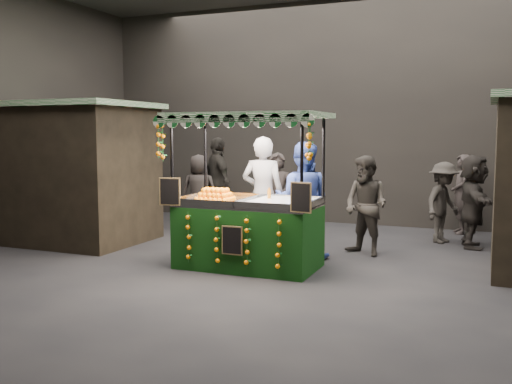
% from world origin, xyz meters
% --- Properties ---
extents(ground, '(12.00, 12.00, 0.00)m').
position_xyz_m(ground, '(0.00, 0.00, 0.00)').
color(ground, black).
rests_on(ground, ground).
extents(market_hall, '(12.10, 10.10, 5.05)m').
position_xyz_m(market_hall, '(0.00, 0.00, 3.38)').
color(market_hall, black).
rests_on(market_hall, ground).
extents(neighbour_stall_left, '(3.00, 2.20, 2.60)m').
position_xyz_m(neighbour_stall_left, '(-4.40, 1.00, 1.31)').
color(neighbour_stall_left, black).
rests_on(neighbour_stall_left, ground).
extents(juice_stall, '(2.41, 1.42, 2.34)m').
position_xyz_m(juice_stall, '(-0.42, 0.23, 0.73)').
color(juice_stall, black).
rests_on(juice_stall, ground).
extents(vendor_grey, '(0.78, 0.57, 1.99)m').
position_xyz_m(vendor_grey, '(-0.60, 1.28, 0.99)').
color(vendor_grey, gray).
rests_on(vendor_grey, ground).
extents(vendor_blue, '(1.01, 0.83, 1.90)m').
position_xyz_m(vendor_blue, '(0.13, 1.20, 0.95)').
color(vendor_blue, navy).
rests_on(vendor_blue, ground).
extents(shopper_0, '(0.64, 0.44, 1.69)m').
position_xyz_m(shopper_0, '(-0.58, 1.94, 0.85)').
color(shopper_0, black).
rests_on(shopper_0, ground).
extents(shopper_1, '(1.01, 0.94, 1.67)m').
position_xyz_m(shopper_1, '(1.05, 1.80, 0.83)').
color(shopper_1, '#2D2924').
rests_on(shopper_1, ground).
extents(shopper_2, '(1.17, 1.11, 1.95)m').
position_xyz_m(shopper_2, '(-2.58, 3.60, 0.97)').
color(shopper_2, black).
rests_on(shopper_2, ground).
extents(shopper_3, '(0.90, 1.12, 1.51)m').
position_xyz_m(shopper_3, '(2.15, 3.43, 0.75)').
color(shopper_3, '#292521').
rests_on(shopper_3, ground).
extents(shopper_4, '(0.89, 0.72, 1.59)m').
position_xyz_m(shopper_4, '(-2.80, 3.13, 0.80)').
color(shopper_4, '#282320').
rests_on(shopper_4, ground).
extents(shopper_5, '(0.68, 1.59, 1.66)m').
position_xyz_m(shopper_5, '(2.68, 3.16, 0.83)').
color(shopper_5, black).
rests_on(shopper_5, ground).
extents(shopper_6, '(0.51, 0.66, 1.61)m').
position_xyz_m(shopper_6, '(2.41, 4.60, 0.81)').
color(shopper_6, '#2D2725').
rests_on(shopper_6, ground).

